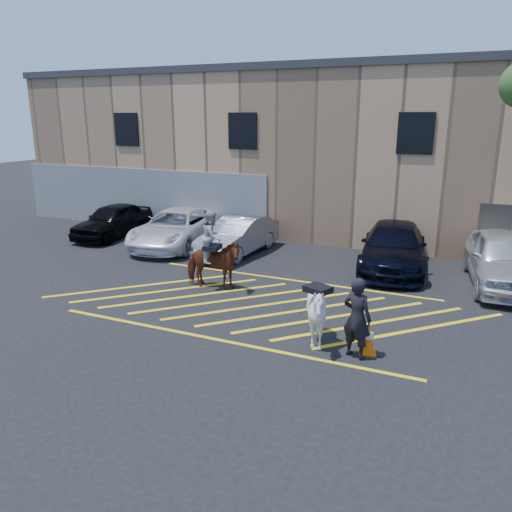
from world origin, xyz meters
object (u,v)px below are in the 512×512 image
at_px(car_white_suv, 504,259).
at_px(mounted_bay, 213,258).
at_px(car_black_suv, 113,220).
at_px(traffic_cone, 368,338).
at_px(car_silver_sedan, 238,236).
at_px(handler, 357,318).
at_px(car_blue_suv, 393,247).
at_px(car_white_pickup, 176,228).
at_px(saddled_white, 317,314).

distance_m(car_white_suv, mounted_bay, 9.18).
height_order(car_black_suv, traffic_cone, car_black_suv).
distance_m(car_silver_sedan, handler, 9.13).
height_order(car_silver_sedan, mounted_bay, mounted_bay).
relative_size(car_white_suv, mounted_bay, 2.06).
xyz_separation_m(car_silver_sedan, car_white_suv, (9.33, 0.03, 0.15)).
bearing_deg(car_white_suv, car_blue_suv, 164.19).
bearing_deg(car_white_pickup, car_white_suv, -8.21).
xyz_separation_m(car_white_pickup, saddled_white, (8.11, -6.67, 0.05)).
height_order(car_white_pickup, traffic_cone, car_white_pickup).
relative_size(car_blue_suv, saddled_white, 2.94).
bearing_deg(car_blue_suv, car_silver_sedan, 178.69).
bearing_deg(car_black_suv, car_white_pickup, -5.52).
xyz_separation_m(car_white_pickup, traffic_cone, (9.31, -6.61, -0.38)).
distance_m(car_silver_sedan, car_white_suv, 9.33).
distance_m(car_white_suv, handler, 7.44).
bearing_deg(mounted_bay, car_white_pickup, 133.92).
bearing_deg(car_silver_sedan, mounted_bay, -70.97).
height_order(car_blue_suv, saddled_white, saddled_white).
distance_m(handler, saddled_white, 1.00).
distance_m(car_black_suv, traffic_cone, 14.47).
bearing_deg(mounted_bay, car_black_suv, 149.65).
bearing_deg(mounted_bay, car_white_suv, 25.77).
relative_size(car_white_pickup, car_silver_sedan, 1.23).
relative_size(car_blue_suv, traffic_cone, 7.29).
height_order(car_blue_suv, traffic_cone, car_blue_suv).
distance_m(mounted_bay, traffic_cone, 5.92).
height_order(car_white_suv, mounted_bay, mounted_bay).
height_order(car_black_suv, handler, handler).
relative_size(car_silver_sedan, car_white_suv, 0.85).
relative_size(car_white_suv, saddled_white, 2.82).
relative_size(car_silver_sedan, car_blue_suv, 0.82).
bearing_deg(car_blue_suv, car_white_pickup, 175.82).
relative_size(car_silver_sedan, mounted_bay, 1.76).
bearing_deg(car_black_suv, car_blue_suv, -1.06).
relative_size(car_silver_sedan, traffic_cone, 5.95).
distance_m(car_blue_suv, mounted_bay, 6.57).
bearing_deg(handler, car_white_pickup, -20.01).
bearing_deg(car_white_pickup, car_silver_sedan, -10.81).
bearing_deg(saddled_white, handler, -11.71).
height_order(car_blue_suv, handler, handler).
xyz_separation_m(saddled_white, traffic_cone, (1.20, 0.07, -0.43)).
bearing_deg(saddled_white, car_white_pickup, 140.56).
xyz_separation_m(car_black_suv, handler, (12.53, -7.10, 0.20)).
relative_size(car_black_suv, saddled_white, 2.38).
distance_m(car_white_pickup, handler, 11.39).
bearing_deg(car_blue_suv, car_black_suv, 174.06).
distance_m(car_black_suv, mounted_bay, 8.60).
relative_size(car_white_pickup, traffic_cone, 7.34).
bearing_deg(car_blue_suv, traffic_cone, -92.06).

